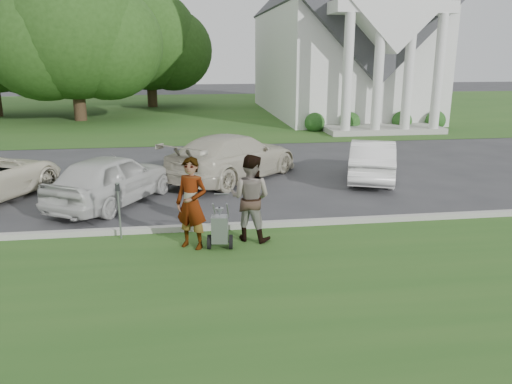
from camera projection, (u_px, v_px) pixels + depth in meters
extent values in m
plane|color=#333335|center=(254.00, 236.00, 11.54)|extent=(120.00, 120.00, 0.00)
cube|color=#28521C|center=(277.00, 296.00, 8.68)|extent=(80.00, 7.00, 0.01)
cube|color=#28521C|center=(205.00, 110.00, 37.30)|extent=(80.00, 30.00, 0.01)
cube|color=#9E9E93|center=(251.00, 225.00, 12.05)|extent=(80.00, 0.18, 0.15)
cube|color=white|center=(335.00, 62.00, 34.71)|extent=(9.00, 16.00, 7.00)
cube|color=#38383D|center=(337.00, 9.00, 33.78)|extent=(9.19, 17.00, 9.19)
cube|color=#9E9E93|center=(382.00, 129.00, 26.84)|extent=(6.20, 2.60, 0.30)
cylinder|color=white|center=(347.00, 76.00, 24.79)|extent=(0.50, 0.50, 6.00)
cylinder|color=white|center=(378.00, 76.00, 25.01)|extent=(0.50, 0.50, 6.00)
cylinder|color=white|center=(408.00, 76.00, 25.23)|extent=(0.50, 0.50, 6.00)
cylinder|color=white|center=(438.00, 76.00, 25.44)|extent=(0.50, 0.50, 6.00)
cube|color=white|center=(392.00, 8.00, 25.00)|extent=(6.20, 2.00, 0.60)
cube|color=white|center=(392.00, 1.00, 24.92)|extent=(5.09, 2.20, 5.09)
sphere|color=#1E4C19|center=(315.00, 123.00, 27.14)|extent=(1.10, 1.10, 1.10)
sphere|color=#1E4C19|center=(350.00, 122.00, 27.41)|extent=(1.10, 1.10, 1.10)
sphere|color=#1E4C19|center=(402.00, 121.00, 27.82)|extent=(1.10, 1.10, 1.10)
sphere|color=#1E4C19|center=(436.00, 120.00, 28.09)|extent=(1.10, 1.10, 1.10)
cylinder|color=#332316|center=(79.00, 95.00, 31.02)|extent=(0.76, 0.76, 3.20)
sphere|color=#224515|center=(73.00, 29.00, 29.98)|extent=(8.40, 8.40, 8.40)
sphere|color=#224515|center=(107.00, 44.00, 30.74)|extent=(6.89, 6.89, 6.89)
sphere|color=#224515|center=(43.00, 40.00, 29.63)|extent=(7.22, 7.22, 7.22)
sphere|color=#224515|center=(21.00, 36.00, 32.67)|extent=(7.54, 7.54, 7.54)
cylinder|color=#332316|center=(152.00, 88.00, 39.22)|extent=(0.76, 0.76, 3.00)
sphere|color=#224515|center=(149.00, 40.00, 38.26)|extent=(7.60, 7.60, 7.60)
sphere|color=#224515|center=(172.00, 50.00, 38.98)|extent=(6.23, 6.23, 6.23)
sphere|color=#224515|center=(129.00, 48.00, 37.92)|extent=(6.54, 6.54, 6.54)
cylinder|color=black|center=(209.00, 242.00, 10.76)|extent=(0.12, 0.33, 0.32)
cylinder|color=black|center=(231.00, 242.00, 10.76)|extent=(0.12, 0.33, 0.32)
cylinder|color=#2D2D33|center=(220.00, 242.00, 10.76)|extent=(0.53, 0.11, 0.04)
cube|color=gray|center=(220.00, 229.00, 10.68)|extent=(0.39, 0.33, 0.58)
cone|color=gray|center=(219.00, 212.00, 10.58)|extent=(0.20, 0.20, 0.17)
cylinder|color=#2D2D33|center=(219.00, 208.00, 10.55)|extent=(0.04, 0.04, 0.06)
cylinder|color=gray|center=(214.00, 210.00, 11.10)|extent=(0.13, 0.78, 0.56)
cylinder|color=gray|center=(228.00, 210.00, 11.10)|extent=(0.13, 0.78, 0.56)
cylinder|color=gray|center=(222.00, 194.00, 11.40)|extent=(0.34, 0.07, 0.03)
imported|color=#999999|center=(192.00, 204.00, 10.60)|extent=(0.87, 0.78, 1.99)
imported|color=#999999|center=(250.00, 198.00, 11.08)|extent=(1.19, 1.10, 1.96)
cylinder|color=gray|center=(120.00, 215.00, 11.23)|extent=(0.04, 0.04, 1.15)
cube|color=#2D2D33|center=(117.00, 187.00, 11.05)|extent=(0.10, 0.07, 0.17)
cylinder|color=gray|center=(117.00, 183.00, 11.03)|extent=(0.09, 0.09, 0.03)
imported|color=silver|center=(112.00, 179.00, 13.85)|extent=(3.59, 4.52, 1.44)
imported|color=beige|center=(233.00, 157.00, 16.62)|extent=(5.21, 5.26, 1.53)
imported|color=white|center=(372.00, 160.00, 16.63)|extent=(2.76, 4.27, 1.33)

